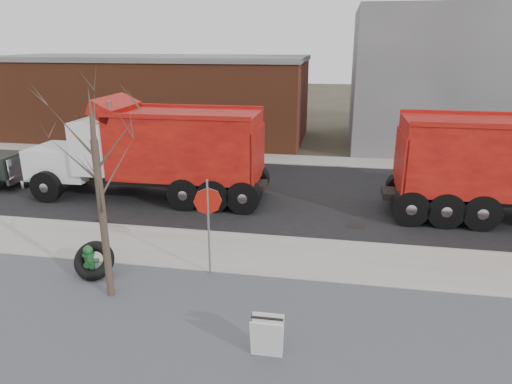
% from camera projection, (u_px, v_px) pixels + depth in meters
% --- Properties ---
extents(ground, '(120.00, 120.00, 0.00)m').
position_uv_depth(ground, '(254.00, 260.00, 13.41)').
color(ground, '#383328').
rests_on(ground, ground).
extents(gravel_verge, '(60.00, 5.00, 0.03)m').
position_uv_depth(gravel_verge, '(226.00, 330.00, 10.13)').
color(gravel_verge, slate).
rests_on(gravel_verge, ground).
extents(sidewalk, '(60.00, 2.50, 0.06)m').
position_uv_depth(sidewalk, '(256.00, 255.00, 13.63)').
color(sidewalk, '#9E9B93').
rests_on(sidewalk, ground).
extents(curb, '(60.00, 0.15, 0.11)m').
position_uv_depth(curb, '(263.00, 237.00, 14.84)').
color(curb, '#9E9B93').
rests_on(curb, ground).
extents(road, '(60.00, 9.40, 0.02)m').
position_uv_depth(road, '(281.00, 193.00, 19.29)').
color(road, black).
rests_on(road, ground).
extents(far_sidewalk, '(60.00, 2.00, 0.06)m').
position_uv_depth(far_sidewalk, '(294.00, 160.00, 24.61)').
color(far_sidewalk, '#9E9B93').
rests_on(far_sidewalk, ground).
extents(building_grey, '(12.00, 10.00, 8.00)m').
position_uv_depth(building_grey, '(455.00, 78.00, 27.47)').
color(building_grey, gray).
rests_on(building_grey, ground).
extents(building_brick, '(20.20, 8.20, 5.30)m').
position_uv_depth(building_brick, '(152.00, 96.00, 30.14)').
color(building_brick, brown).
rests_on(building_brick, ground).
extents(bare_tree, '(3.20, 3.20, 5.20)m').
position_uv_depth(bare_tree, '(97.00, 170.00, 10.48)').
color(bare_tree, '#382D23').
rests_on(bare_tree, ground).
extents(fire_hydrant, '(0.52, 0.51, 0.91)m').
position_uv_depth(fire_hydrant, '(89.00, 262.00, 12.35)').
color(fire_hydrant, '#2A7032').
rests_on(fire_hydrant, ground).
extents(truck_tire, '(1.22, 1.08, 1.04)m').
position_uv_depth(truck_tire, '(94.00, 261.00, 12.31)').
color(truck_tire, black).
rests_on(truck_tire, ground).
extents(stop_sign, '(0.71, 0.28, 2.73)m').
position_uv_depth(stop_sign, '(208.00, 211.00, 11.97)').
color(stop_sign, gray).
rests_on(stop_sign, ground).
extents(sandwich_board, '(0.65, 0.41, 0.90)m').
position_uv_depth(sandwich_board, '(267.00, 337.00, 9.13)').
color(sandwich_board, white).
rests_on(sandwich_board, ground).
extents(dump_truck_red_b, '(9.67, 2.85, 4.03)m').
position_uv_depth(dump_truck_red_b, '(155.00, 149.00, 18.08)').
color(dump_truck_red_b, black).
rests_on(dump_truck_red_b, ground).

